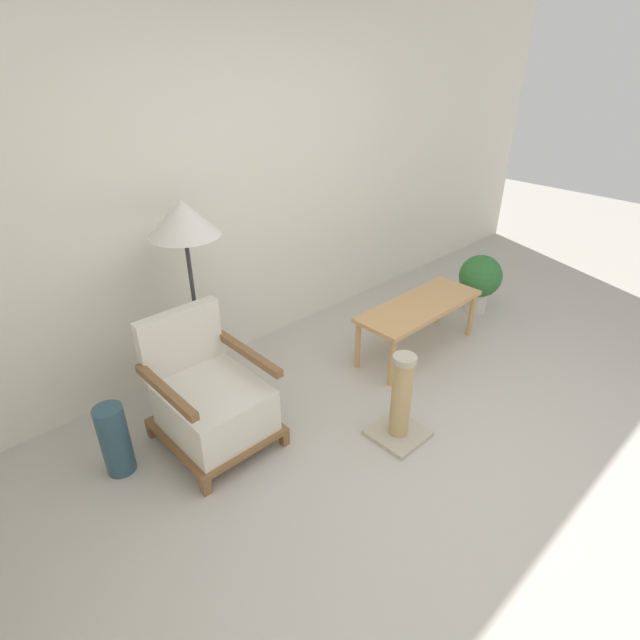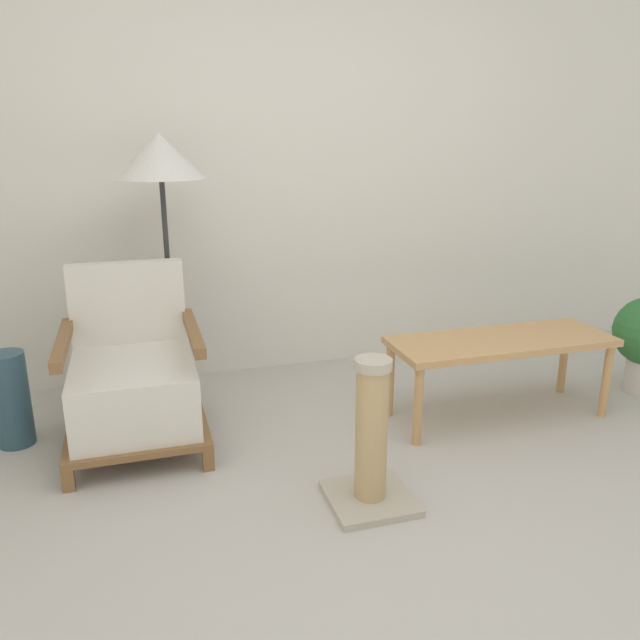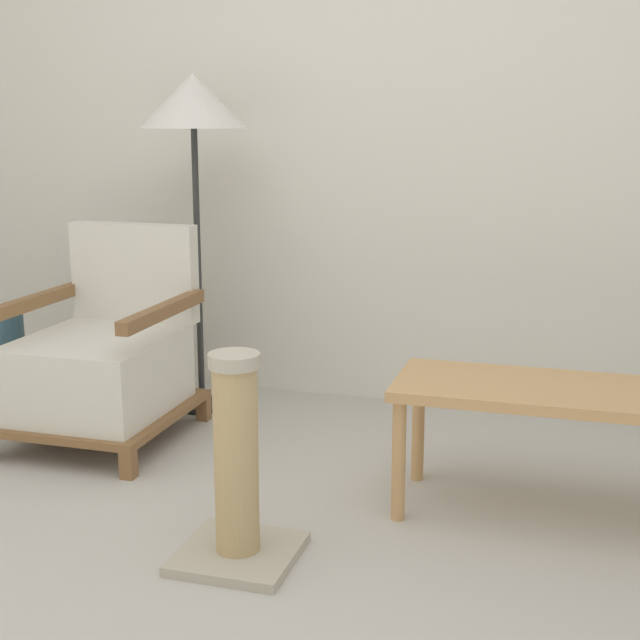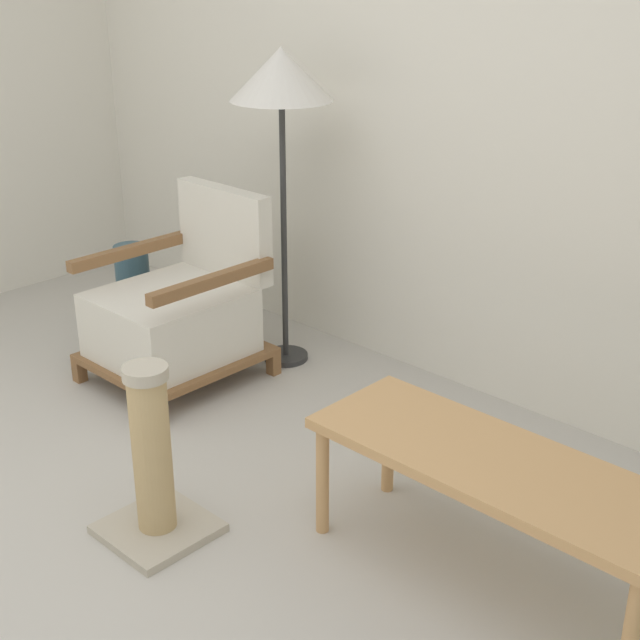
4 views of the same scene
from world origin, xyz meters
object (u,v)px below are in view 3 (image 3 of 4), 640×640
object	(u,v)px
coffee_table	(580,404)
scratching_post	(237,479)
vase	(6,361)
armchair	(103,362)
floor_lamp	(193,111)

from	to	relation	value
coffee_table	scratching_post	distance (m)	1.09
vase	scratching_post	distance (m)	1.74
vase	scratching_post	bearing A→B (deg)	-33.34
armchair	vase	xyz separation A→B (m)	(-0.56, 0.15, -0.08)
floor_lamp	coffee_table	distance (m)	1.97
armchair	floor_lamp	world-z (taller)	floor_lamp
coffee_table	floor_lamp	bearing A→B (deg)	156.52
armchair	vase	bearing A→B (deg)	164.90
armchair	vase	world-z (taller)	armchair
coffee_table	armchair	bearing A→B (deg)	172.42
coffee_table	vase	xyz separation A→B (m)	(-2.38, 0.39, -0.15)
floor_lamp	vase	world-z (taller)	floor_lamp
armchair	floor_lamp	xyz separation A→B (m)	(0.22, 0.45, 0.97)
armchair	vase	distance (m)	0.59
floor_lamp	scratching_post	bearing A→B (deg)	-61.88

